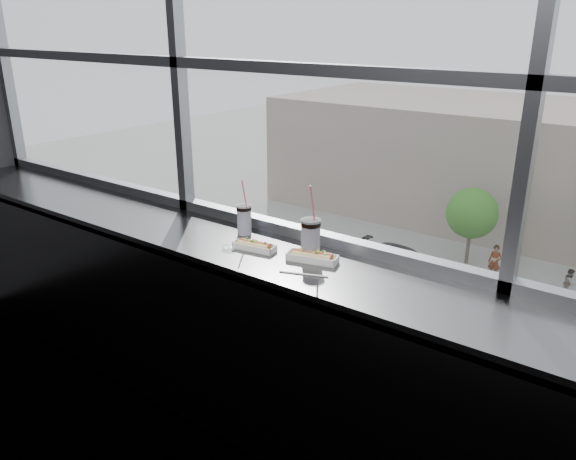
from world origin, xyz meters
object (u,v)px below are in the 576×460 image
Objects in this scene: car_near_a at (235,288)px; pedestrian_a at (495,259)px; hotdog_tray_left at (255,246)px; loose_straw at (304,274)px; tree_left at (472,213)px; pedestrian_b at (570,280)px; car_near_b at (350,325)px; hotdog_tray_right at (312,256)px; soda_cup_right at (311,237)px; wrapper at (229,248)px; car_far_a at (402,258)px; soda_cup_left at (244,218)px.

pedestrian_a is at bearing -33.38° from car_near_a.
hotdog_tray_left is 24.76m from car_near_a.
loose_straw reaches higher than car_near_a.
pedestrian_b is at bearing -11.34° from tree_left.
loose_straw reaches higher than car_near_b.
soda_cup_right reaches higher than hotdog_tray_right.
loose_straw reaches higher than pedestrian_b.
hotdog_tray_left is 0.04× the size of car_near_a.
car_near_b is at bearing -94.08° from tree_left.
hotdog_tray_right reaches higher than car_near_a.
car_near_b is (-8.51, 16.29, -10.97)m from hotdog_tray_left.
loose_straw is at bearing -2.93° from wrapper.
car_near_b is 12.68m from pedestrian_b.
car_far_a is at bearing 1.99° from car_near_b.
pedestrian_a is (-6.13, 27.20, -10.91)m from loose_straw.
car_near_b is at bearing -82.77° from car_near_a.
tree_left reaches higher than car_far_a.
hotdog_tray_left is 0.10× the size of pedestrian_a.
loose_straw is 0.10× the size of pedestrian_a.
hotdog_tray_left is at bearing 35.93° from wrapper.
wrapper reaches higher than pedestrian_b.
pedestrian_a is 1.27× the size of pedestrian_b.
soda_cup_right is at bearing 22.52° from wrapper.
wrapper is (0.09, -0.23, -0.08)m from soda_cup_left.
hotdog_tray_left is 0.75× the size of soda_cup_left.
car_far_a is (-9.68, 24.14, -11.06)m from soda_cup_left.
hotdog_tray_right is (0.33, 0.05, 0.00)m from hotdog_tray_left.
soda_cup_left reaches higher than pedestrian_b.
soda_cup_left is (-0.53, 0.10, 0.07)m from hotdog_tray_right.
tree_left is at bearing 104.84° from soda_cup_left.
car_near_a is (-15.30, 16.20, -11.17)m from soda_cup_right.
hotdog_tray_right is 29.79m from pedestrian_a.
soda_cup_right is 28.50m from car_far_a.
soda_cup_right reaches higher than soda_cup_left.
pedestrian_a is (9.26, 10.80, 0.16)m from car_near_a.
wrapper is 0.01× the size of car_far_a.
car_near_b is at bearing 103.60° from hotdog_tray_right.
hotdog_tray_right is 2.88× the size of wrapper.
hotdog_tray_right is 29.40m from pedestrian_b.
car_far_a is 8.12m from car_near_b.
pedestrian_b is at bearing -38.79° from car_near_b.
tree_left is at bearing -24.26° from car_near_a.
car_near_a is at bearing 118.40° from hotdog_tray_right.
soda_cup_right is (0.29, 0.09, 0.09)m from hotdog_tray_left.
tree_left is at bearing 104.89° from wrapper.
car_near_a is at bearing 133.35° from soda_cup_right.
car_near_a is at bearing -130.61° from pedestrian_a.
hotdog_tray_right is 0.54m from soda_cup_left.
hotdog_tray_right reaches higher than wrapper.
car_near_b is 3.61× the size of pedestrian_b.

